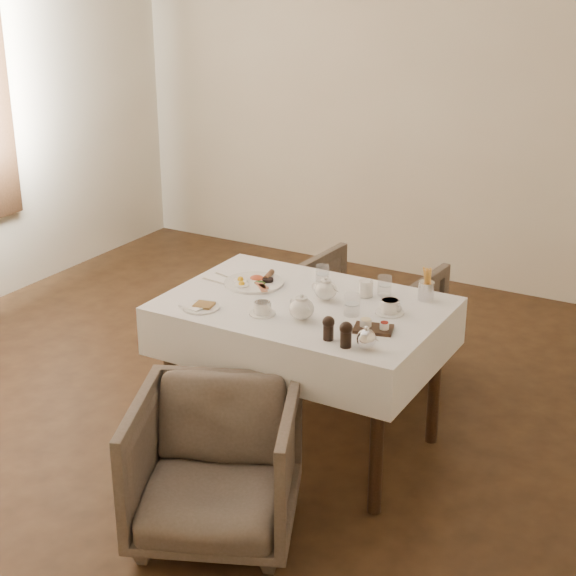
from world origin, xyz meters
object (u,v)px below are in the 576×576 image
at_px(table, 304,326).
at_px(breakfast_plate, 255,282).
at_px(armchair_near, 215,466).
at_px(armchair_far, 363,322).
at_px(teapot_centre, 326,288).

xyz_separation_m(table, breakfast_plate, (-0.33, 0.10, 0.13)).
xyz_separation_m(armchair_near, armchair_far, (-0.09, 1.60, 0.03)).
xyz_separation_m(armchair_near, teapot_centre, (0.05, 0.87, 0.50)).
height_order(table, armchair_near, table).
height_order(armchair_near, breakfast_plate, breakfast_plate).
height_order(table, breakfast_plate, breakfast_plate).
bearing_deg(armchair_far, breakfast_plate, 74.27).
xyz_separation_m(armchair_near, breakfast_plate, (-0.34, 0.88, 0.46)).
bearing_deg(teapot_centre, breakfast_plate, -176.86).
bearing_deg(table, teapot_centre, 49.20).
height_order(breakfast_plate, teapot_centre, teapot_centre).
relative_size(table, armchair_far, 1.74).
distance_m(armchair_near, armchair_far, 1.61).
bearing_deg(teapot_centre, armchair_far, 106.04).
relative_size(armchair_near, breakfast_plate, 2.30).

